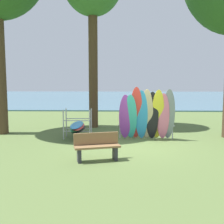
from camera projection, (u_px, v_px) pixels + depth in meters
ground_plane at (135, 145)px, 10.37m from camera, size 80.00×80.00×0.00m
lake_water at (124, 97)px, 39.35m from camera, size 80.00×36.00×0.10m
leaning_board_pile at (147, 115)px, 11.27m from camera, size 2.39×0.76×2.21m
board_storage_rack at (78, 127)px, 11.63m from camera, size 1.15×2.13×1.25m
park_bench at (97, 146)px, 8.38m from camera, size 1.46×0.77×0.85m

